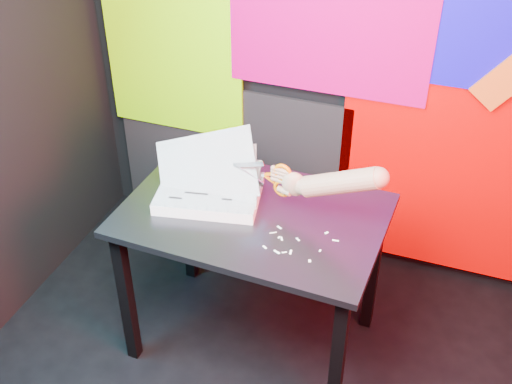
% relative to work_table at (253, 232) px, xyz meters
% --- Properties ---
extents(room, '(3.01, 3.01, 2.71)m').
position_rel_work_table_xyz_m(room, '(0.33, -0.69, 0.71)').
color(room, black).
rests_on(room, ground).
extents(backdrop, '(2.88, 0.05, 2.08)m').
position_rel_work_table_xyz_m(backdrop, '(0.39, 0.78, 0.31)').
color(backdrop, '#D00000').
rests_on(backdrop, ground).
extents(work_table, '(1.09, 0.74, 0.75)m').
position_rel_work_table_xyz_m(work_table, '(0.00, 0.00, 0.00)').
color(work_table, black).
rests_on(work_table, ground).
extents(printout_stack, '(0.50, 0.38, 0.31)m').
position_rel_work_table_xyz_m(printout_stack, '(-0.21, 0.03, 0.14)').
color(printout_stack, white).
rests_on(printout_stack, work_table).
extents(scissors, '(0.27, 0.05, 0.15)m').
position_rel_work_table_xyz_m(scissors, '(0.09, 0.05, 0.26)').
color(scissors, '#B7B7B7').
rests_on(scissors, printout_stack).
extents(hand_forearm, '(0.46, 0.14, 0.23)m').
position_rel_work_table_xyz_m(hand_forearm, '(0.32, 0.02, 0.32)').
color(hand_forearm, '#9C6441').
rests_on(hand_forearm, work_table).
extents(paper_clippings, '(0.27, 0.20, 0.00)m').
position_rel_work_table_xyz_m(paper_clippings, '(0.21, -0.13, 0.11)').
color(paper_clippings, white).
rests_on(paper_clippings, work_table).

